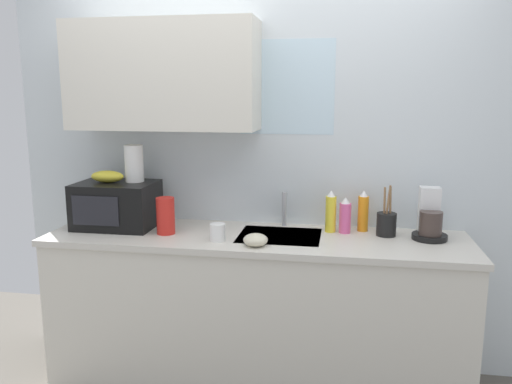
{
  "coord_description": "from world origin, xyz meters",
  "views": [
    {
      "loc": [
        0.48,
        -2.77,
        1.69
      ],
      "look_at": [
        0.0,
        0.0,
        1.15
      ],
      "focal_mm": 36.04,
      "sensor_mm": 36.0,
      "label": 1
    }
  ],
  "objects": [
    {
      "name": "kitchen_wall_assembly",
      "position": [
        -0.12,
        0.3,
        1.37
      ],
      "size": [
        3.15,
        0.42,
        2.5
      ],
      "color": "silver",
      "rests_on": "ground"
    },
    {
      "name": "counter_unit",
      "position": [
        0.0,
        0.0,
        0.46
      ],
      "size": [
        2.38,
        0.63,
        0.9
      ],
      "color": "silver",
      "rests_on": "ground"
    },
    {
      "name": "sink_faucet",
      "position": [
        0.13,
        0.24,
        1.0
      ],
      "size": [
        0.03,
        0.03,
        0.21
      ],
      "primitive_type": "cylinder",
      "color": "#B2B5BA",
      "rests_on": "counter_unit"
    },
    {
      "name": "microwave",
      "position": [
        -0.85,
        0.05,
        1.04
      ],
      "size": [
        0.46,
        0.35,
        0.27
      ],
      "color": "black",
      "rests_on": "counter_unit"
    },
    {
      "name": "banana_bunch",
      "position": [
        -0.9,
        0.05,
        1.2
      ],
      "size": [
        0.2,
        0.11,
        0.07
      ],
      "primitive_type": "ellipsoid",
      "color": "gold",
      "rests_on": "microwave"
    },
    {
      "name": "paper_towel_roll",
      "position": [
        -0.75,
        0.1,
        1.28
      ],
      "size": [
        0.11,
        0.11,
        0.22
      ],
      "primitive_type": "cylinder",
      "color": "white",
      "rests_on": "microwave"
    },
    {
      "name": "coffee_maker",
      "position": [
        0.95,
        0.11,
        1.0
      ],
      "size": [
        0.19,
        0.21,
        0.28
      ],
      "color": "black",
      "rests_on": "counter_unit"
    },
    {
      "name": "dish_soap_bottle_yellow",
      "position": [
        0.41,
        0.15,
        1.01
      ],
      "size": [
        0.06,
        0.06,
        0.24
      ],
      "color": "yellow",
      "rests_on": "counter_unit"
    },
    {
      "name": "dish_soap_bottle_pink",
      "position": [
        0.49,
        0.14,
        1.0
      ],
      "size": [
        0.07,
        0.07,
        0.21
      ],
      "color": "#E55999",
      "rests_on": "counter_unit"
    },
    {
      "name": "dish_soap_bottle_orange",
      "position": [
        0.6,
        0.2,
        1.01
      ],
      "size": [
        0.06,
        0.06,
        0.24
      ],
      "color": "orange",
      "rests_on": "counter_unit"
    },
    {
      "name": "cereal_canister",
      "position": [
        -0.51,
        -0.05,
        1.0
      ],
      "size": [
        0.1,
        0.1,
        0.21
      ],
      "primitive_type": "cylinder",
      "color": "red",
      "rests_on": "counter_unit"
    },
    {
      "name": "mug_white",
      "position": [
        -0.19,
        -0.14,
        0.95
      ],
      "size": [
        0.08,
        0.08,
        0.09
      ],
      "primitive_type": "cylinder",
      "color": "white",
      "rests_on": "counter_unit"
    },
    {
      "name": "utensil_crock",
      "position": [
        0.72,
        0.12,
        0.97
      ],
      "size": [
        0.11,
        0.11,
        0.29
      ],
      "color": "black",
      "rests_on": "counter_unit"
    },
    {
      "name": "small_bowl",
      "position": [
        0.03,
        -0.2,
        0.93
      ],
      "size": [
        0.13,
        0.13,
        0.06
      ],
      "primitive_type": "ellipsoid",
      "color": "beige",
      "rests_on": "counter_unit"
    }
  ]
}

